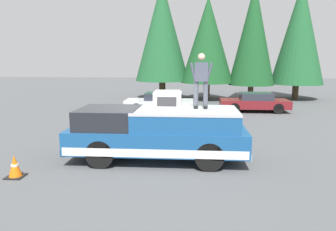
{
  "coord_description": "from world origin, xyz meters",
  "views": [
    {
      "loc": [
        -9.71,
        -1.26,
        3.16
      ],
      "look_at": [
        0.33,
        -0.48,
        1.35
      ],
      "focal_mm": 33.49,
      "sensor_mm": 36.0,
      "label": 1
    }
  ],
  "objects_px": {
    "compressor_unit": "(168,100)",
    "parked_car_silver": "(160,102)",
    "parked_car_maroon": "(254,102)",
    "person_on_truck_bed": "(201,79)",
    "pickup_truck": "(157,133)",
    "traffic_cone": "(15,167)"
  },
  "relations": [
    {
      "from": "person_on_truck_bed",
      "to": "parked_car_silver",
      "type": "relative_size",
      "value": 0.41
    },
    {
      "from": "person_on_truck_bed",
      "to": "parked_car_silver",
      "type": "height_order",
      "value": "person_on_truck_bed"
    },
    {
      "from": "person_on_truck_bed",
      "to": "parked_car_maroon",
      "type": "bearing_deg",
      "value": -20.29
    },
    {
      "from": "parked_car_silver",
      "to": "traffic_cone",
      "type": "relative_size",
      "value": 6.61
    },
    {
      "from": "parked_car_maroon",
      "to": "person_on_truck_bed",
      "type": "bearing_deg",
      "value": 159.71
    },
    {
      "from": "compressor_unit",
      "to": "traffic_cone",
      "type": "height_order",
      "value": "compressor_unit"
    },
    {
      "from": "parked_car_maroon",
      "to": "parked_car_silver",
      "type": "bearing_deg",
      "value": 95.3
    },
    {
      "from": "compressor_unit",
      "to": "person_on_truck_bed",
      "type": "bearing_deg",
      "value": -81.37
    },
    {
      "from": "pickup_truck",
      "to": "parked_car_silver",
      "type": "xyz_separation_m",
      "value": [
        9.21,
        0.89,
        -0.29
      ]
    },
    {
      "from": "parked_car_silver",
      "to": "traffic_cone",
      "type": "bearing_deg",
      "value": 165.67
    },
    {
      "from": "pickup_truck",
      "to": "traffic_cone",
      "type": "xyz_separation_m",
      "value": [
        -1.78,
        3.7,
        -0.58
      ]
    },
    {
      "from": "pickup_truck",
      "to": "traffic_cone",
      "type": "bearing_deg",
      "value": 115.73
    },
    {
      "from": "pickup_truck",
      "to": "compressor_unit",
      "type": "height_order",
      "value": "compressor_unit"
    },
    {
      "from": "person_on_truck_bed",
      "to": "parked_car_maroon",
      "type": "relative_size",
      "value": 0.41
    },
    {
      "from": "parked_car_maroon",
      "to": "parked_car_silver",
      "type": "height_order",
      "value": "same"
    },
    {
      "from": "compressor_unit",
      "to": "pickup_truck",
      "type": "bearing_deg",
      "value": 98.08
    },
    {
      "from": "compressor_unit",
      "to": "parked_car_silver",
      "type": "height_order",
      "value": "compressor_unit"
    },
    {
      "from": "pickup_truck",
      "to": "compressor_unit",
      "type": "bearing_deg",
      "value": -81.92
    },
    {
      "from": "traffic_cone",
      "to": "parked_car_silver",
      "type": "bearing_deg",
      "value": -14.33
    },
    {
      "from": "parked_car_maroon",
      "to": "traffic_cone",
      "type": "xyz_separation_m",
      "value": [
        -11.53,
        8.57,
        -0.29
      ]
    },
    {
      "from": "parked_car_maroon",
      "to": "traffic_cone",
      "type": "height_order",
      "value": "parked_car_maroon"
    },
    {
      "from": "pickup_truck",
      "to": "parked_car_silver",
      "type": "relative_size",
      "value": 1.35
    }
  ]
}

